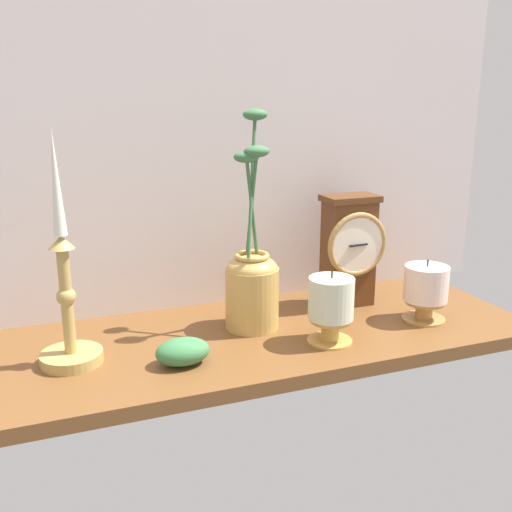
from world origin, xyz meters
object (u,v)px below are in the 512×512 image
Objects in this scene: mantel_clock at (350,249)px; pillar_candle_front at (426,289)px; pillar_candle_near_clock at (331,305)px; candlestick_tall_left at (67,303)px; brass_vase_jar at (252,281)px.

pillar_candle_front is (9.09, -12.47, -5.45)cm from mantel_clock.
mantel_clock is 16.36cm from pillar_candle_front.
candlestick_tall_left is at bearing 170.17° from pillar_candle_near_clock.
pillar_candle_near_clock reaches higher than pillar_candle_front.
mantel_clock is at bearing 51.71° from pillar_candle_near_clock.
brass_vase_jar is (-22.03, -4.34, -2.72)cm from mantel_clock.
candlestick_tall_left is 31.81cm from brass_vase_jar.
candlestick_tall_left reaches higher than pillar_candle_near_clock.
pillar_candle_near_clock is at bearing -172.61° from pillar_candle_front.
pillar_candle_front is 21.28cm from pillar_candle_near_clock.
pillar_candle_front is (62.69, -4.47, -4.03)cm from candlestick_tall_left.
pillar_candle_near_clock is at bearing -128.29° from mantel_clock.
mantel_clock is 19.97cm from pillar_candle_near_clock.
brass_vase_jar is 32.28cm from pillar_candle_front.
brass_vase_jar reaches higher than pillar_candle_front.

